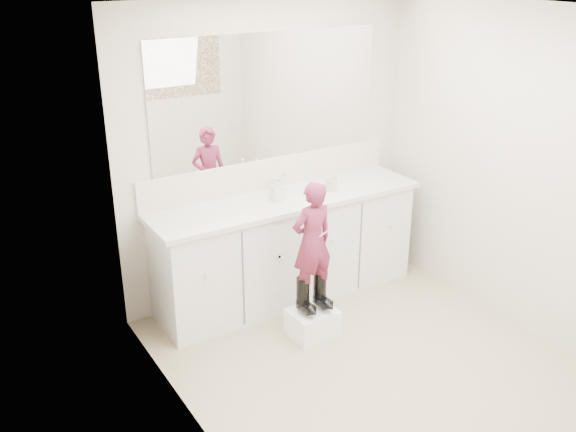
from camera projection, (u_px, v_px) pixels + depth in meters
floor at (378, 369)px, 4.48m from camera, size 3.00×3.00×0.00m
ceiling at (401, 10)px, 3.56m from camera, size 3.00×3.00×0.00m
wall_back at (269, 151)px, 5.20m from camera, size 2.60×0.00×2.60m
wall_left at (198, 258)px, 3.40m from camera, size 0.00×3.00×3.00m
wall_right at (527, 175)px, 4.65m from camera, size 0.00×3.00×3.00m
vanity_cabinet at (287, 249)px, 5.29m from camera, size 2.20×0.55×0.85m
countertop at (287, 200)px, 5.10m from camera, size 2.28×0.58×0.04m
backsplash at (270, 173)px, 5.26m from camera, size 2.28×0.03×0.25m
mirror at (269, 97)px, 5.03m from camera, size 2.00×0.02×1.00m
faucet at (277, 185)px, 5.21m from camera, size 0.08×0.08×0.10m
cup at (331, 184)px, 5.22m from camera, size 0.13×0.13×0.11m
soap_bottle at (277, 189)px, 5.00m from camera, size 0.09×0.09×0.19m
step_stool at (312, 323)px, 4.83m from camera, size 0.35×0.29×0.22m
boot_left at (303, 295)px, 4.72m from camera, size 0.11×0.19×0.28m
boot_right at (320, 290)px, 4.79m from camera, size 0.11×0.19×0.28m
toddler at (312, 242)px, 4.59m from camera, size 0.34×0.23×0.91m
toothbrush at (327, 232)px, 4.53m from camera, size 0.14×0.02×0.06m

